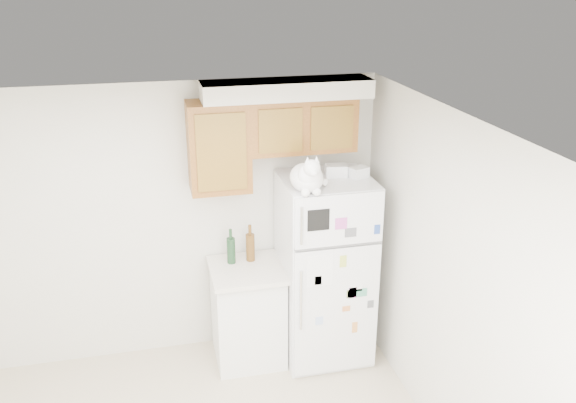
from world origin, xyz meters
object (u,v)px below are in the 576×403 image
object	(u,v)px
base_counter	(248,312)
storage_box_front	(359,172)
storage_box_back	(336,170)
bottle_green	(231,246)
bottle_amber	(250,243)
refrigerator	(325,269)
cat	(308,177)

from	to	relation	value
base_counter	storage_box_front	size ratio (longest dim) A/B	6.13
storage_box_back	bottle_green	size ratio (longest dim) A/B	0.56
bottle_green	bottle_amber	world-z (taller)	bottle_amber
refrigerator	base_counter	xyz separation A→B (m)	(-0.69, 0.07, -0.39)
refrigerator	bottle_green	distance (m)	0.86
storage_box_front	cat	bearing A→B (deg)	-175.51
base_counter	storage_box_front	distance (m)	1.60
refrigerator	cat	bearing A→B (deg)	-132.70
refrigerator	storage_box_back	distance (m)	0.91
base_counter	bottle_green	world-z (taller)	bottle_green
cat	bottle_green	xyz separation A→B (m)	(-0.57, 0.44, -0.74)
refrigerator	cat	distance (m)	1.03
base_counter	storage_box_back	xyz separation A→B (m)	(0.78, -0.02, 1.29)
base_counter	bottle_green	size ratio (longest dim) A/B	2.87
storage_box_front	bottle_amber	distance (m)	1.14
storage_box_back	bottle_green	bearing A→B (deg)	-179.18
cat	bottle_green	world-z (taller)	cat
refrigerator	storage_box_front	size ratio (longest dim) A/B	11.33
refrigerator	bottle_amber	distance (m)	0.70
bottle_green	bottle_amber	distance (m)	0.17
cat	storage_box_back	world-z (taller)	cat
refrigerator	bottle_amber	world-z (taller)	refrigerator
storage_box_front	bottle_green	world-z (taller)	storage_box_front
refrigerator	base_counter	world-z (taller)	refrigerator
refrigerator	bottle_green	size ratio (longest dim) A/B	5.30
refrigerator	storage_box_front	bearing A→B (deg)	-4.24
storage_box_front	bottle_amber	xyz separation A→B (m)	(-0.90, 0.22, -0.66)
refrigerator	bottle_green	xyz separation A→B (m)	(-0.80, 0.19, 0.23)
base_counter	bottle_amber	xyz separation A→B (m)	(0.06, 0.12, 0.63)
storage_box_back	bottle_amber	size ratio (longest dim) A/B	0.53
refrigerator	base_counter	distance (m)	0.79
cat	base_counter	bearing A→B (deg)	143.83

